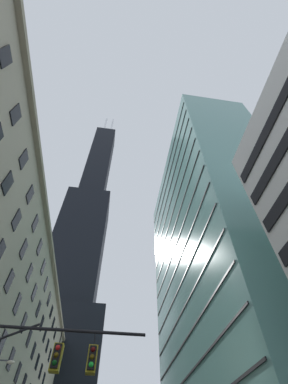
% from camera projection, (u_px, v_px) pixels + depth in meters
% --- Properties ---
extents(dark_skyscraper, '(28.17, 28.17, 198.31)m').
position_uv_depth(dark_skyscraper, '(72.00, 275.00, 97.62)').
color(dark_skyscraper, black).
rests_on(dark_skyscraper, ground).
extents(glass_office_midrise, '(14.12, 38.45, 59.93)m').
position_uv_depth(glass_office_midrise, '(213.00, 260.00, 47.20)').
color(glass_office_midrise, slate).
rests_on(glass_office_midrise, ground).
extents(traffic_signal_mast, '(8.26, 0.63, 6.68)m').
position_uv_depth(traffic_signal_mast, '(24.00, 374.00, 10.18)').
color(traffic_signal_mast, black).
rests_on(traffic_signal_mast, sidewalk_left).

